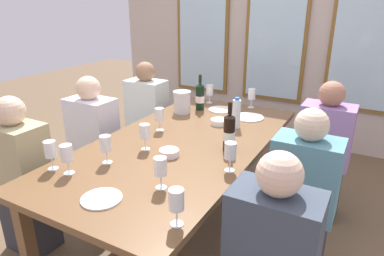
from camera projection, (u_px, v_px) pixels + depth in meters
ground_plane at (183, 230)px, 2.63m from camera, size 12.00×12.00×0.00m
back_wall_with_windows at (278, 19)px, 3.92m from camera, size 4.26×0.10×2.90m
dining_table at (182, 150)px, 2.40m from camera, size 1.06×2.11×0.74m
white_plate_0 at (221, 110)px, 3.04m from camera, size 0.22×0.22×0.01m
white_plate_1 at (102, 199)px, 1.68m from camera, size 0.20×0.20×0.01m
white_plate_2 at (249, 117)px, 2.84m from camera, size 0.25×0.25×0.01m
metal_pitcher at (182, 102)px, 2.94m from camera, size 0.16×0.16×0.19m
wine_bottle_0 at (200, 96)px, 3.02m from camera, size 0.08×0.08×0.31m
wine_bottle_1 at (229, 132)px, 2.19m from camera, size 0.08×0.08×0.32m
tasting_bowl_0 at (219, 122)px, 2.69m from camera, size 0.13×0.13×0.04m
tasting_bowl_1 at (169, 153)px, 2.14m from camera, size 0.13×0.13×0.04m
water_bottle at (236, 114)px, 2.59m from camera, size 0.06×0.06×0.24m
wine_glass_0 at (160, 168)px, 1.75m from camera, size 0.07×0.07×0.17m
wine_glass_1 at (67, 154)px, 1.89m from camera, size 0.07×0.07×0.17m
wine_glass_2 at (210, 91)px, 3.22m from camera, size 0.07×0.07×0.17m
wine_glass_3 at (252, 95)px, 3.08m from camera, size 0.07×0.07×0.17m
wine_glass_4 at (176, 201)px, 1.46m from camera, size 0.07×0.07×0.17m
wine_glass_5 at (230, 152)px, 1.93m from camera, size 0.07×0.07×0.17m
wine_glass_6 at (106, 144)px, 2.02m from camera, size 0.07×0.07×0.17m
wine_glass_7 at (50, 151)px, 1.95m from camera, size 0.07×0.07×0.17m
wine_glass_8 at (159, 115)px, 2.53m from camera, size 0.07×0.07×0.17m
wine_glass_9 at (145, 133)px, 2.21m from camera, size 0.07×0.07×0.17m
seated_person_0 at (147, 120)px, 3.44m from camera, size 0.38×0.24×1.11m
seated_person_1 at (323, 155)px, 2.67m from camera, size 0.38×0.24×1.11m
seated_person_2 at (23, 181)px, 2.29m from camera, size 0.38×0.24×1.11m
seated_person_4 at (95, 146)px, 2.83m from camera, size 0.38×0.24×1.11m
seated_person_5 at (302, 201)px, 2.06m from camera, size 0.38×0.24×1.11m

